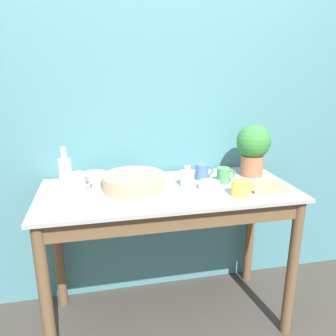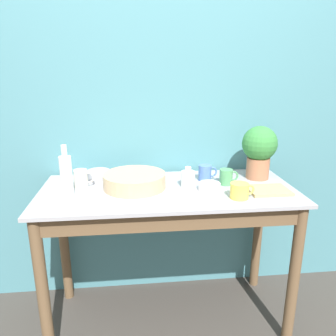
{
  "view_description": "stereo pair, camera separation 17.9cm",
  "coord_description": "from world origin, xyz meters",
  "px_view_note": "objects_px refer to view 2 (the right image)",
  "views": [
    {
      "loc": [
        -0.36,
        -1.36,
        1.5
      ],
      "look_at": [
        0.0,
        0.31,
        0.98
      ],
      "focal_mm": 35.0,
      "sensor_mm": 36.0,
      "label": 1
    },
    {
      "loc": [
        -0.18,
        -1.39,
        1.5
      ],
      "look_at": [
        0.0,
        0.31,
        0.98
      ],
      "focal_mm": 35.0,
      "sensor_mm": 36.0,
      "label": 2
    }
  ],
  "objects_px": {
    "bowl_wash_large": "(135,181)",
    "mug_green": "(226,177)",
    "mug_blue": "(205,173)",
    "bottle_tall": "(66,175)",
    "tray_board": "(269,190)",
    "mug_cream": "(81,178)",
    "bowl_small_steel": "(99,175)",
    "bottle_short": "(188,179)",
    "potted_plant": "(259,149)",
    "mug_yellow": "(240,191)",
    "bowl_small_enamel_white": "(209,187)"
  },
  "relations": [
    {
      "from": "bowl_wash_large",
      "to": "mug_green",
      "type": "distance_m",
      "value": 0.53
    },
    {
      "from": "mug_green",
      "to": "mug_blue",
      "type": "relative_size",
      "value": 0.98
    },
    {
      "from": "bottle_tall",
      "to": "tray_board",
      "type": "bearing_deg",
      "value": -3.02
    },
    {
      "from": "mug_cream",
      "to": "bowl_small_steel",
      "type": "xyz_separation_m",
      "value": [
        0.08,
        0.11,
        -0.02
      ]
    },
    {
      "from": "bowl_wash_large",
      "to": "bottle_short",
      "type": "bearing_deg",
      "value": -3.71
    },
    {
      "from": "mug_blue",
      "to": "bowl_small_steel",
      "type": "xyz_separation_m",
      "value": [
        -0.63,
        0.07,
        -0.02
      ]
    },
    {
      "from": "potted_plant",
      "to": "tray_board",
      "type": "height_order",
      "value": "potted_plant"
    },
    {
      "from": "mug_blue",
      "to": "mug_cream",
      "type": "distance_m",
      "value": 0.72
    },
    {
      "from": "bowl_small_steel",
      "to": "mug_yellow",
      "type": "bearing_deg",
      "value": -26.09
    },
    {
      "from": "bowl_wash_large",
      "to": "mug_green",
      "type": "xyz_separation_m",
      "value": [
        0.53,
        -0.0,
        0.0
      ]
    },
    {
      "from": "bowl_wash_large",
      "to": "mug_blue",
      "type": "bearing_deg",
      "value": 11.15
    },
    {
      "from": "mug_yellow",
      "to": "tray_board",
      "type": "bearing_deg",
      "value": 21.65
    },
    {
      "from": "mug_yellow",
      "to": "bowl_small_steel",
      "type": "height_order",
      "value": "mug_yellow"
    },
    {
      "from": "potted_plant",
      "to": "bowl_small_steel",
      "type": "height_order",
      "value": "potted_plant"
    },
    {
      "from": "mug_cream",
      "to": "bowl_small_enamel_white",
      "type": "distance_m",
      "value": 0.72
    },
    {
      "from": "bottle_tall",
      "to": "bowl_small_enamel_white",
      "type": "xyz_separation_m",
      "value": [
        0.76,
        -0.0,
        -0.09
      ]
    },
    {
      "from": "mug_cream",
      "to": "bowl_small_steel",
      "type": "bearing_deg",
      "value": 51.94
    },
    {
      "from": "mug_blue",
      "to": "bowl_small_steel",
      "type": "bearing_deg",
      "value": 174.06
    },
    {
      "from": "bottle_tall",
      "to": "bowl_small_steel",
      "type": "distance_m",
      "value": 0.28
    },
    {
      "from": "bowl_small_enamel_white",
      "to": "mug_green",
      "type": "bearing_deg",
      "value": 36.45
    },
    {
      "from": "bottle_short",
      "to": "mug_green",
      "type": "bearing_deg",
      "value": 4.42
    },
    {
      "from": "bottle_short",
      "to": "mug_green",
      "type": "distance_m",
      "value": 0.23
    },
    {
      "from": "potted_plant",
      "to": "bottle_short",
      "type": "distance_m",
      "value": 0.48
    },
    {
      "from": "bottle_short",
      "to": "mug_yellow",
      "type": "bearing_deg",
      "value": -39.9
    },
    {
      "from": "bowl_wash_large",
      "to": "bowl_small_enamel_white",
      "type": "distance_m",
      "value": 0.42
    },
    {
      "from": "mug_blue",
      "to": "potted_plant",
      "type": "bearing_deg",
      "value": 1.35
    },
    {
      "from": "bottle_short",
      "to": "tray_board",
      "type": "distance_m",
      "value": 0.44
    },
    {
      "from": "bottle_short",
      "to": "tray_board",
      "type": "bearing_deg",
      "value": -16.22
    },
    {
      "from": "mug_green",
      "to": "bowl_small_enamel_white",
      "type": "height_order",
      "value": "mug_green"
    },
    {
      "from": "bowl_small_enamel_white",
      "to": "bowl_small_steel",
      "type": "relative_size",
      "value": 0.9
    },
    {
      "from": "bowl_small_enamel_white",
      "to": "bowl_small_steel",
      "type": "distance_m",
      "value": 0.66
    },
    {
      "from": "bottle_short",
      "to": "mug_cream",
      "type": "relative_size",
      "value": 1.04
    },
    {
      "from": "potted_plant",
      "to": "bowl_wash_large",
      "type": "relative_size",
      "value": 0.92
    },
    {
      "from": "bowl_small_enamel_white",
      "to": "tray_board",
      "type": "height_order",
      "value": "bowl_small_enamel_white"
    },
    {
      "from": "bowl_wash_large",
      "to": "mug_yellow",
      "type": "relative_size",
      "value": 2.74
    },
    {
      "from": "mug_yellow",
      "to": "bowl_small_enamel_white",
      "type": "bearing_deg",
      "value": 135.25
    },
    {
      "from": "mug_green",
      "to": "bowl_small_enamel_white",
      "type": "distance_m",
      "value": 0.15
    },
    {
      "from": "bottle_tall",
      "to": "mug_cream",
      "type": "height_order",
      "value": "bottle_tall"
    },
    {
      "from": "mug_cream",
      "to": "mug_green",
      "type": "bearing_deg",
      "value": -2.96
    },
    {
      "from": "mug_yellow",
      "to": "bowl_small_enamel_white",
      "type": "distance_m",
      "value": 0.18
    },
    {
      "from": "bowl_wash_large",
      "to": "mug_blue",
      "type": "xyz_separation_m",
      "value": [
        0.42,
        0.08,
        0.01
      ]
    },
    {
      "from": "mug_green",
      "to": "bowl_small_enamel_white",
      "type": "relative_size",
      "value": 0.93
    },
    {
      "from": "mug_yellow",
      "to": "mug_cream",
      "type": "distance_m",
      "value": 0.87
    },
    {
      "from": "mug_yellow",
      "to": "mug_green",
      "type": "bearing_deg",
      "value": 92.4
    },
    {
      "from": "bowl_wash_large",
      "to": "mug_yellow",
      "type": "bearing_deg",
      "value": -22.08
    },
    {
      "from": "mug_blue",
      "to": "bowl_small_enamel_white",
      "type": "height_order",
      "value": "mug_blue"
    },
    {
      "from": "bottle_tall",
      "to": "bowl_wash_large",
      "type": "bearing_deg",
      "value": 13.8
    },
    {
      "from": "mug_green",
      "to": "mug_cream",
      "type": "height_order",
      "value": "mug_cream"
    },
    {
      "from": "potted_plant",
      "to": "tray_board",
      "type": "bearing_deg",
      "value": -95.64
    },
    {
      "from": "mug_blue",
      "to": "mug_green",
      "type": "bearing_deg",
      "value": -38.91
    }
  ]
}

